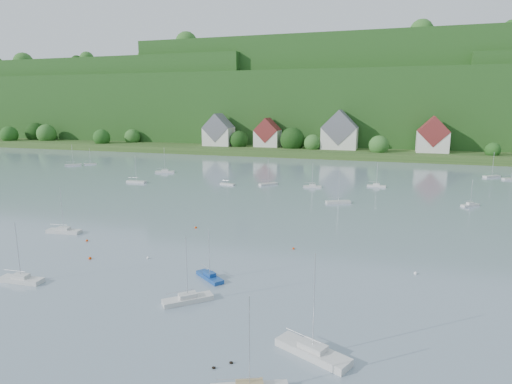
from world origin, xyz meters
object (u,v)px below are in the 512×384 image
near_sailboat_1 (210,276)px  near_sailboat_4 (313,351)px  near_sailboat_0 (21,279)px  near_sailboat_6 (64,231)px  near_sailboat_3 (188,299)px

near_sailboat_1 → near_sailboat_4: bearing=-3.2°
near_sailboat_0 → near_sailboat_6: bearing=114.2°
near_sailboat_0 → near_sailboat_6: 22.80m
near_sailboat_3 → near_sailboat_6: bearing=109.3°
near_sailboat_3 → near_sailboat_4: size_ratio=0.80×
near_sailboat_0 → near_sailboat_1: 25.02m
near_sailboat_4 → near_sailboat_3: bearing=-177.5°
near_sailboat_0 → near_sailboat_1: size_ratio=1.17×
near_sailboat_0 → near_sailboat_4: (40.08, -5.35, 0.06)m
near_sailboat_6 → near_sailboat_4: bearing=-33.8°
near_sailboat_1 → near_sailboat_4: size_ratio=0.69×
near_sailboat_3 → near_sailboat_4: bearing=-64.4°
near_sailboat_1 → near_sailboat_6: near_sailboat_6 is taller
near_sailboat_1 → near_sailboat_4: near_sailboat_4 is taller
near_sailboat_1 → near_sailboat_4: 21.63m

